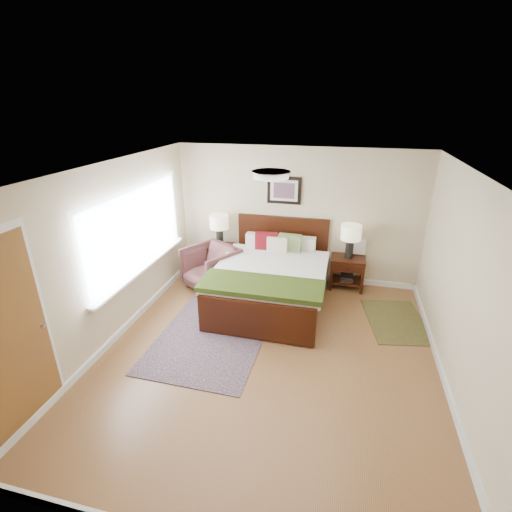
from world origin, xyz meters
The scene contains 18 objects.
floor centered at (0.00, 0.00, 0.00)m, with size 5.00×5.00×0.00m, color brown.
back_wall centered at (0.00, 2.50, 1.25)m, with size 4.50×0.04×2.50m, color beige.
front_wall centered at (0.00, -2.50, 1.25)m, with size 4.50×0.04×2.50m, color beige.
left_wall centered at (-2.25, 0.00, 1.25)m, with size 0.04×5.00×2.50m, color beige.
right_wall centered at (2.25, 0.00, 1.25)m, with size 0.04×5.00×2.50m, color beige.
ceiling centered at (0.00, 0.00, 2.50)m, with size 4.50×5.00×0.02m, color white.
window centered at (-2.20, 0.70, 1.38)m, with size 0.11×2.72×1.32m.
door centered at (-2.23, -1.75, 1.07)m, with size 0.06×1.00×2.18m.
ceil_fixture centered at (0.00, 0.00, 2.47)m, with size 0.44×0.44×0.08m.
bed centered at (-0.25, 1.40, 0.56)m, with size 1.84×2.24×1.21m.
wall_art centered at (-0.25, 2.47, 1.72)m, with size 0.62×0.05×0.50m.
nightstand_left centered at (-1.45, 2.25, 0.49)m, with size 0.51×0.46×0.61m.
nightstand_right centered at (1.00, 2.26, 0.37)m, with size 0.61×0.45×0.60m.
lamp_left centered at (-1.45, 2.27, 1.05)m, with size 0.36×0.36×0.61m.
lamp_right centered at (1.00, 2.27, 1.04)m, with size 0.36×0.36×0.61m.
armchair centered at (-1.44, 1.70, 0.39)m, with size 0.83×0.86×0.78m, color brown.
rug_persian centered at (-0.90, 0.19, 0.01)m, with size 1.52×2.14×0.01m, color #0E0C3E.
rug_navy centered at (1.80, 1.28, 0.01)m, with size 0.86×1.29×0.01m, color black.
Camera 1 is at (0.82, -4.10, 3.24)m, focal length 26.00 mm.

